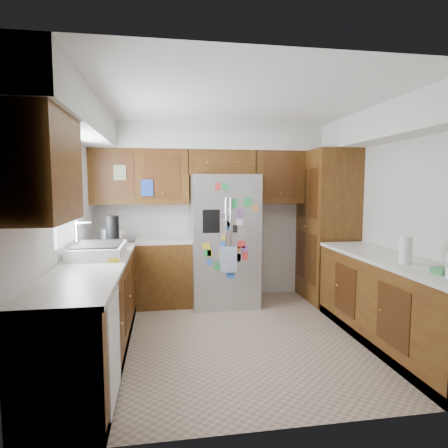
# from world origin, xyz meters

# --- Properties ---
(floor) EXTENTS (3.60, 3.60, 0.00)m
(floor) POSITION_xyz_m (0.00, 0.00, 0.00)
(floor) COLOR tan
(floor) RESTS_ON ground
(room_shell) EXTENTS (3.64, 3.24, 2.52)m
(room_shell) POSITION_xyz_m (-0.11, 0.36, 1.82)
(room_shell) COLOR beige
(room_shell) RESTS_ON ground
(left_counter_run) EXTENTS (1.36, 3.20, 0.92)m
(left_counter_run) POSITION_xyz_m (-1.36, 0.03, 0.43)
(left_counter_run) COLOR #48220D
(left_counter_run) RESTS_ON ground
(right_counter_run) EXTENTS (0.63, 2.25, 0.92)m
(right_counter_run) POSITION_xyz_m (1.50, -0.47, 0.42)
(right_counter_run) COLOR #48220D
(right_counter_run) RESTS_ON ground
(pantry) EXTENTS (0.60, 0.90, 2.15)m
(pantry) POSITION_xyz_m (1.50, 1.15, 1.07)
(pantry) COLOR #48220D
(pantry) RESTS_ON ground
(fridge) EXTENTS (0.90, 0.79, 1.80)m
(fridge) POSITION_xyz_m (-0.00, 1.20, 0.90)
(fridge) COLOR #ADADB2
(fridge) RESTS_ON ground
(bridge_cabinet) EXTENTS (0.96, 0.34, 0.35)m
(bridge_cabinet) POSITION_xyz_m (0.00, 1.43, 1.98)
(bridge_cabinet) COLOR #48220D
(bridge_cabinet) RESTS_ON fridge
(fridge_top_items) EXTENTS (0.79, 0.35, 0.30)m
(fridge_top_items) POSITION_xyz_m (-0.07, 1.42, 2.28)
(fridge_top_items) COLOR #1A25B9
(fridge_top_items) RESTS_ON bridge_cabinet
(sink_assembly) EXTENTS (0.52, 0.71, 0.37)m
(sink_assembly) POSITION_xyz_m (-1.50, 0.10, 0.99)
(sink_assembly) COLOR white
(sink_assembly) RESTS_ON left_counter_run
(left_counter_clutter) EXTENTS (0.31, 0.90, 0.38)m
(left_counter_clutter) POSITION_xyz_m (-1.46, 0.86, 1.05)
(left_counter_clutter) COLOR black
(left_counter_clutter) RESTS_ON left_counter_run
(paper_towel) EXTENTS (0.12, 0.12, 0.26)m
(paper_towel) POSITION_xyz_m (1.41, -0.75, 1.05)
(paper_towel) COLOR white
(paper_towel) RESTS_ON right_counter_run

